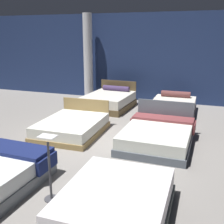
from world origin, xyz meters
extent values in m
cube|color=gray|center=(0.00, 0.00, -0.01)|extent=(18.00, 18.00, 0.02)
cube|color=navy|center=(0.00, 4.86, 1.75)|extent=(18.00, 0.06, 3.50)
cube|color=navy|center=(-1.17, -2.19, 0.51)|extent=(1.52, 0.64, 0.07)
cube|color=navy|center=(-0.41, -2.21, 0.34)|extent=(0.09, 0.60, 0.27)
cube|color=#525B56|center=(1.17, -2.84, 0.08)|extent=(1.58, 1.93, 0.17)
cube|color=silver|center=(1.17, -2.84, 0.33)|extent=(1.52, 1.87, 0.32)
cube|color=olive|center=(-1.15, 0.17, 0.07)|extent=(1.63, 2.08, 0.14)
cube|color=silver|center=(-1.15, 0.17, 0.28)|extent=(1.57, 2.01, 0.27)
cube|color=olive|center=(-1.18, 1.19, 0.39)|extent=(1.48, 0.08, 0.78)
cube|color=#4F5660|center=(1.21, 0.16, 0.09)|extent=(1.66, 2.13, 0.18)
cube|color=silver|center=(1.21, 0.16, 0.31)|extent=(1.60, 2.06, 0.27)
cube|color=#4F5660|center=(1.23, 1.21, 0.45)|extent=(1.54, 0.06, 0.91)
cube|color=brown|center=(1.22, 0.94, 0.48)|extent=(1.62, 0.51, 0.06)
cube|color=brown|center=(0.40, 0.95, 0.31)|extent=(0.07, 0.49, 0.27)
cube|color=brown|center=(2.04, 0.93, 0.31)|extent=(0.07, 0.49, 0.27)
cube|color=brown|center=(-1.16, 3.13, 0.11)|extent=(1.67, 2.10, 0.22)
cube|color=silver|center=(-1.16, 3.13, 0.37)|extent=(1.60, 2.03, 0.31)
cube|color=brown|center=(-1.11, 4.14, 0.45)|extent=(1.48, 0.11, 0.89)
cylinder|color=#44325C|center=(-1.12, 3.89, 0.63)|extent=(1.08, 0.25, 0.20)
cube|color=#32292E|center=(1.19, 3.21, 0.07)|extent=(1.52, 2.11, 0.13)
cube|color=silver|center=(1.19, 3.21, 0.29)|extent=(1.46, 2.05, 0.31)
cylinder|color=brown|center=(1.19, 3.90, 0.56)|extent=(1.05, 0.23, 0.22)
cylinder|color=#3F3F44|center=(0.00, -2.75, 0.01)|extent=(0.24, 0.24, 0.02)
cylinder|color=#3F3F44|center=(0.00, -2.75, 0.51)|extent=(0.04, 0.04, 1.02)
cube|color=white|center=(0.00, -2.75, 1.12)|extent=(0.28, 0.20, 0.01)
cylinder|color=silver|center=(-2.54, 4.41, 1.75)|extent=(0.38, 0.38, 3.50)
camera|label=1|loc=(2.31, -6.23, 2.65)|focal=44.25mm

